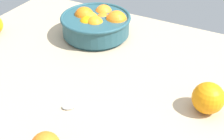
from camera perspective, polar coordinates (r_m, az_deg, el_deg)
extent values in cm
cube|color=tan|center=(90.31, 1.17, -6.31)|extent=(141.63, 108.66, 3.00)
cylinder|color=#234C56|center=(120.85, -2.94, 6.57)|extent=(23.29, 23.29, 1.20)
cylinder|color=#234C56|center=(119.05, -2.99, 8.21)|extent=(25.31, 25.31, 6.56)
torus|color=#234C56|center=(117.60, -3.04, 9.64)|extent=(26.51, 26.51, 1.20)
sphere|color=orange|center=(117.12, 0.82, 8.90)|extent=(8.22, 8.22, 8.22)
sphere|color=orange|center=(120.48, -1.73, 8.89)|extent=(6.65, 6.65, 6.65)
sphere|color=orange|center=(123.84, -1.54, 10.33)|extent=(7.03, 7.03, 7.03)
sphere|color=orange|center=(120.77, -5.11, 9.69)|extent=(7.75, 7.75, 7.75)
sphere|color=orange|center=(119.57, -4.18, 8.89)|extent=(7.67, 7.67, 7.67)
sphere|color=orange|center=(116.35, -4.59, 8.25)|extent=(6.49, 6.49, 6.49)
sphere|color=orange|center=(115.18, -3.17, 8.30)|extent=(6.65, 6.65, 6.65)
sphere|color=orange|center=(87.21, 17.24, -4.94)|extent=(8.73, 8.73, 8.73)
ellipsoid|color=silver|center=(87.35, -8.10, -6.70)|extent=(3.90, 3.61, 1.00)
cylinder|color=silver|center=(87.18, -3.27, -6.57)|extent=(10.00, 6.75, 0.70)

